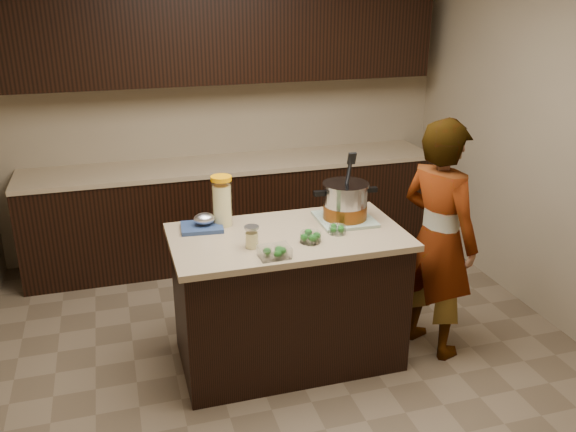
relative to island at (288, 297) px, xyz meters
name	(u,v)px	position (x,y,z in m)	size (l,w,h in m)	color
ground_plane	(288,356)	(0.00, 0.00, -0.45)	(4.00, 4.00, 0.00)	brown
room_shell	(288,103)	(0.00, 0.00, 1.26)	(4.04, 4.04, 2.72)	tan
back_cabinets	(232,156)	(0.00, 1.74, 0.49)	(3.60, 0.63, 2.33)	black
island	(288,297)	(0.00, 0.00, 0.00)	(1.46, 0.81, 0.90)	black
dish_towel	(345,219)	(0.42, 0.11, 0.46)	(0.36, 0.36, 0.02)	#568160
stock_pot	(345,203)	(0.42, 0.11, 0.57)	(0.43, 0.32, 0.43)	#B7B7BC
lemonade_pitcher	(222,203)	(-0.36, 0.26, 0.60)	(0.16, 0.16, 0.32)	#F2E293
mason_jar	(252,237)	(-0.26, -0.14, 0.51)	(0.12, 0.12, 0.14)	#F2E293
broccoli_tub_left	(310,238)	(0.09, -0.16, 0.48)	(0.16, 0.16, 0.06)	silver
broccoli_tub_right	(337,230)	(0.30, -0.08, 0.47)	(0.12, 0.12, 0.05)	silver
broccoli_tub_rect	(274,252)	(-0.17, -0.31, 0.48)	(0.18, 0.14, 0.06)	silver
blue_tray	(203,224)	(-0.49, 0.23, 0.48)	(0.28, 0.23, 0.10)	navy
person	(438,239)	(0.98, -0.14, 0.35)	(0.59, 0.38, 1.61)	gray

